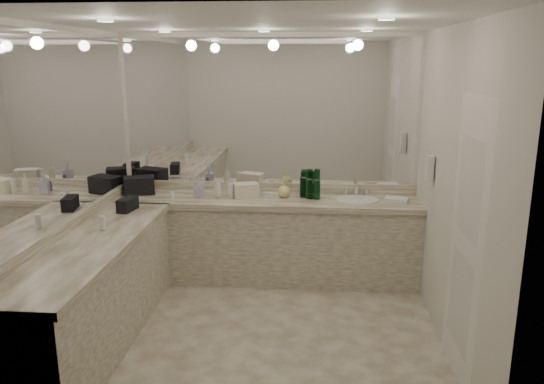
# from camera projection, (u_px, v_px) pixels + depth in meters

# --- Properties ---
(floor) EXTENTS (3.20, 3.20, 0.00)m
(floor) POSITION_uv_depth(u_px,v_px,m) (255.00, 331.00, 4.66)
(floor) COLOR beige
(floor) RESTS_ON ground
(ceiling) EXTENTS (3.20, 3.20, 0.00)m
(ceiling) POSITION_uv_depth(u_px,v_px,m) (252.00, 22.00, 4.03)
(ceiling) COLOR white
(ceiling) RESTS_ON floor
(wall_back) EXTENTS (3.20, 0.02, 2.60)m
(wall_back) POSITION_uv_depth(u_px,v_px,m) (269.00, 156.00, 5.79)
(wall_back) COLOR silver
(wall_back) RESTS_ON floor
(wall_left) EXTENTS (0.02, 3.00, 2.60)m
(wall_left) POSITION_uv_depth(u_px,v_px,m) (65.00, 184.00, 4.48)
(wall_left) COLOR silver
(wall_left) RESTS_ON floor
(wall_right) EXTENTS (0.02, 3.00, 2.60)m
(wall_right) POSITION_uv_depth(u_px,v_px,m) (453.00, 192.00, 4.21)
(wall_right) COLOR silver
(wall_right) RESTS_ON floor
(vanity_back_base) EXTENTS (3.20, 0.60, 0.84)m
(vanity_back_base) POSITION_uv_depth(u_px,v_px,m) (267.00, 241.00, 5.72)
(vanity_back_base) COLOR beige
(vanity_back_base) RESTS_ON floor
(vanity_back_top) EXTENTS (3.20, 0.64, 0.06)m
(vanity_back_top) POSITION_uv_depth(u_px,v_px,m) (267.00, 201.00, 5.60)
(vanity_back_top) COLOR beige
(vanity_back_top) RESTS_ON vanity_back_base
(vanity_left_base) EXTENTS (0.60, 2.40, 0.84)m
(vanity_left_base) POSITION_uv_depth(u_px,v_px,m) (94.00, 297.00, 4.38)
(vanity_left_base) COLOR beige
(vanity_left_base) RESTS_ON floor
(vanity_left_top) EXTENTS (0.64, 2.42, 0.06)m
(vanity_left_top) POSITION_uv_depth(u_px,v_px,m) (90.00, 245.00, 4.27)
(vanity_left_top) COLOR beige
(vanity_left_top) RESTS_ON vanity_left_base
(backsplash_back) EXTENTS (3.20, 0.04, 0.10)m
(backsplash_back) POSITION_uv_depth(u_px,v_px,m) (269.00, 187.00, 5.86)
(backsplash_back) COLOR beige
(backsplash_back) RESTS_ON vanity_back_top
(backsplash_left) EXTENTS (0.04, 3.00, 0.10)m
(backsplash_left) POSITION_uv_depth(u_px,v_px,m) (72.00, 224.00, 4.56)
(backsplash_left) COLOR beige
(backsplash_left) RESTS_ON vanity_left_top
(mirror_back) EXTENTS (3.12, 0.01, 1.55)m
(mirror_back) POSITION_uv_depth(u_px,v_px,m) (269.00, 112.00, 5.67)
(mirror_back) COLOR white
(mirror_back) RESTS_ON wall_back
(mirror_left) EXTENTS (0.01, 2.92, 1.55)m
(mirror_left) POSITION_uv_depth(u_px,v_px,m) (61.00, 128.00, 4.36)
(mirror_left) COLOR white
(mirror_left) RESTS_ON wall_left
(sink) EXTENTS (0.44, 0.44, 0.03)m
(sink) POSITION_uv_depth(u_px,v_px,m) (358.00, 200.00, 5.53)
(sink) COLOR white
(sink) RESTS_ON vanity_back_top
(faucet) EXTENTS (0.24, 0.16, 0.14)m
(faucet) POSITION_uv_depth(u_px,v_px,m) (356.00, 189.00, 5.71)
(faucet) COLOR silver
(faucet) RESTS_ON vanity_back_top
(wall_phone) EXTENTS (0.06, 0.10, 0.24)m
(wall_phone) POSITION_uv_depth(u_px,v_px,m) (430.00, 168.00, 4.88)
(wall_phone) COLOR white
(wall_phone) RESTS_ON wall_right
(door) EXTENTS (0.02, 0.82, 2.10)m
(door) POSITION_uv_depth(u_px,v_px,m) (465.00, 243.00, 3.79)
(door) COLOR white
(door) RESTS_ON wall_right
(black_toiletry_bag) EXTENTS (0.37, 0.29, 0.18)m
(black_toiletry_bag) POSITION_uv_depth(u_px,v_px,m) (139.00, 186.00, 5.75)
(black_toiletry_bag) COLOR black
(black_toiletry_bag) RESTS_ON vanity_back_top
(black_bag_spill) EXTENTS (0.15, 0.26, 0.13)m
(black_bag_spill) POSITION_uv_depth(u_px,v_px,m) (128.00, 204.00, 5.12)
(black_bag_spill) COLOR black
(black_bag_spill) RESTS_ON vanity_left_top
(cream_cosmetic_case) EXTENTS (0.29, 0.23, 0.15)m
(cream_cosmetic_case) POSITION_uv_depth(u_px,v_px,m) (246.00, 190.00, 5.62)
(cream_cosmetic_case) COLOR #EBE3C4
(cream_cosmetic_case) RESTS_ON vanity_back_top
(hand_towel) EXTENTS (0.26, 0.20, 0.04)m
(hand_towel) POSITION_uv_depth(u_px,v_px,m) (396.00, 200.00, 5.46)
(hand_towel) COLOR white
(hand_towel) RESTS_ON vanity_back_top
(lotion_left) EXTENTS (0.05, 0.05, 0.12)m
(lotion_left) POSITION_uv_depth(u_px,v_px,m) (103.00, 224.00, 4.53)
(lotion_left) COLOR white
(lotion_left) RESTS_ON vanity_left_top
(soap_bottle_a) EXTENTS (0.10, 0.10, 0.21)m
(soap_bottle_a) POSITION_uv_depth(u_px,v_px,m) (218.00, 187.00, 5.61)
(soap_bottle_a) COLOR silver
(soap_bottle_a) RESTS_ON vanity_back_top
(soap_bottle_b) EXTENTS (0.11, 0.11, 0.21)m
(soap_bottle_b) POSITION_uv_depth(u_px,v_px,m) (199.00, 187.00, 5.64)
(soap_bottle_b) COLOR #B6AECC
(soap_bottle_b) RESTS_ON vanity_back_top
(soap_bottle_c) EXTENTS (0.17, 0.17, 0.18)m
(soap_bottle_c) POSITION_uv_depth(u_px,v_px,m) (284.00, 189.00, 5.61)
(soap_bottle_c) COLOR #DEDB82
(soap_bottle_c) RESTS_ON vanity_back_top
(green_bottle_0) EXTENTS (0.06, 0.06, 0.20)m
(green_bottle_0) POSITION_uv_depth(u_px,v_px,m) (303.00, 186.00, 5.69)
(green_bottle_0) COLOR #0E4B22
(green_bottle_0) RESTS_ON vanity_back_top
(green_bottle_1) EXTENTS (0.07, 0.07, 0.18)m
(green_bottle_1) POSITION_uv_depth(u_px,v_px,m) (311.00, 190.00, 5.55)
(green_bottle_1) COLOR #0E4B22
(green_bottle_1) RESTS_ON vanity_back_top
(green_bottle_2) EXTENTS (0.07, 0.07, 0.21)m
(green_bottle_2) POSITION_uv_depth(u_px,v_px,m) (304.00, 187.00, 5.62)
(green_bottle_2) COLOR #0E4B22
(green_bottle_2) RESTS_ON vanity_back_top
(green_bottle_3) EXTENTS (0.07, 0.07, 0.20)m
(green_bottle_3) POSITION_uv_depth(u_px,v_px,m) (317.00, 190.00, 5.54)
(green_bottle_3) COLOR #0E4B22
(green_bottle_3) RESTS_ON vanity_back_top
(green_bottle_4) EXTENTS (0.07, 0.07, 0.21)m
(green_bottle_4) POSITION_uv_depth(u_px,v_px,m) (309.00, 189.00, 5.57)
(green_bottle_4) COLOR #0E4B22
(green_bottle_4) RESTS_ON vanity_back_top
(amenity_bottle_0) EXTENTS (0.04, 0.04, 0.11)m
(amenity_bottle_0) POSITION_uv_depth(u_px,v_px,m) (201.00, 189.00, 5.76)
(amenity_bottle_0) COLOR #3F3F4C
(amenity_bottle_0) RESTS_ON vanity_back_top
(amenity_bottle_1) EXTENTS (0.05, 0.05, 0.07)m
(amenity_bottle_1) POSITION_uv_depth(u_px,v_px,m) (258.00, 193.00, 5.66)
(amenity_bottle_1) COLOR white
(amenity_bottle_1) RESTS_ON vanity_back_top
(amenity_bottle_2) EXTENTS (0.05, 0.05, 0.07)m
(amenity_bottle_2) POSITION_uv_depth(u_px,v_px,m) (266.00, 196.00, 5.56)
(amenity_bottle_2) COLOR silver
(amenity_bottle_2) RESTS_ON vanity_back_top
(amenity_bottle_3) EXTENTS (0.05, 0.05, 0.06)m
(amenity_bottle_3) POSITION_uv_depth(u_px,v_px,m) (172.00, 195.00, 5.62)
(amenity_bottle_3) COLOR silver
(amenity_bottle_3) RESTS_ON vanity_back_top
(amenity_bottle_4) EXTENTS (0.06, 0.06, 0.15)m
(amenity_bottle_4) POSITION_uv_depth(u_px,v_px,m) (231.00, 191.00, 5.60)
(amenity_bottle_4) COLOR white
(amenity_bottle_4) RESTS_ON vanity_back_top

